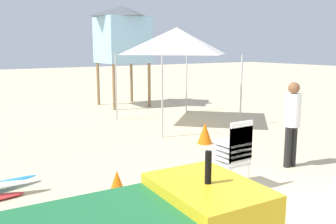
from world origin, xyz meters
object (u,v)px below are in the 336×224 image
Objects in this scene: lifeguard_near_left at (292,119)px; traffic_cone_far at (117,187)px; lifeguard_tower at (122,34)px; popup_canopy at (177,41)px; stacked_plastic_chairs at (236,149)px; traffic_cone_near at (205,133)px.

traffic_cone_far is (-3.75, 0.23, -0.72)m from lifeguard_near_left.
traffic_cone_far is at bearing -116.85° from lifeguard_tower.
popup_canopy is at bearing 47.43° from traffic_cone_far.
stacked_plastic_chairs is at bearing -104.86° from lifeguard_tower.
stacked_plastic_chairs is at bearing -114.16° from popup_canopy.
lifeguard_tower is 7.51× the size of traffic_cone_near.
traffic_cone_far reaches higher than traffic_cone_near.
traffic_cone_near is at bearing 61.06° from stacked_plastic_chairs.
stacked_plastic_chairs is at bearing -171.21° from lifeguard_near_left.
popup_canopy reaches higher than traffic_cone_near.
traffic_cone_near is at bearing 97.60° from lifeguard_near_left.
popup_canopy reaches higher than lifeguard_near_left.
lifeguard_near_left is at bearing 8.79° from stacked_plastic_chairs.
stacked_plastic_chairs reaches higher than traffic_cone_far.
lifeguard_tower is at bearing 81.44° from traffic_cone_near.
traffic_cone_near is 0.98× the size of traffic_cone_far.
lifeguard_tower is (2.45, 9.25, 2.21)m from stacked_plastic_chairs.
popup_canopy is (2.33, 5.18, 1.89)m from stacked_plastic_chairs.
traffic_cone_far is (-1.97, 0.51, -0.42)m from stacked_plastic_chairs.
lifeguard_tower is 10.14m from traffic_cone_far.
lifeguard_tower is (0.13, 4.06, 0.32)m from popup_canopy.
popup_canopy is 4.08m from lifeguard_tower.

